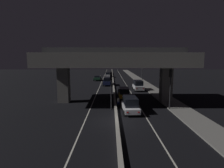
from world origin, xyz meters
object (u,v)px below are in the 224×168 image
at_px(car_dark_green_second_oncoming, 98,78).
at_px(motorcycle_blue_filtering_near, 118,102).
at_px(car_white_third_oncoming, 108,75).
at_px(car_white_lead, 130,104).
at_px(traffic_light_right_of_median, 170,81).
at_px(car_taxi_yellow_second, 124,93).
at_px(car_dark_blue_lead_oncoming, 107,81).
at_px(traffic_light_left_of_median, 111,84).
at_px(pedestrian_on_sidewalk, 164,95).
at_px(car_white_third, 138,85).
at_px(street_lamp, 141,66).
at_px(motorcycle_black_filtering_mid, 119,94).

distance_m(car_dark_green_second_oncoming, motorcycle_blue_filtering_near, 30.72).
distance_m(car_white_third_oncoming, motorcycle_blue_filtering_near, 39.85).
xyz_separation_m(car_white_lead, car_white_third_oncoming, (-3.46, 42.18, -0.04)).
xyz_separation_m(traffic_light_right_of_median, motorcycle_blue_filtering_near, (-6.35, 1.46, -2.99)).
height_order(car_taxi_yellow_second, car_white_third_oncoming, car_white_third_oncoming).
bearing_deg(car_white_lead, car_dark_blue_lead_oncoming, 6.01).
relative_size(traffic_light_left_of_median, car_white_lead, 1.07).
bearing_deg(traffic_light_right_of_median, traffic_light_left_of_median, 179.97).
distance_m(car_taxi_yellow_second, pedestrian_on_sidewalk, 6.35).
distance_m(traffic_light_left_of_median, car_white_lead, 3.39).
bearing_deg(car_dark_blue_lead_oncoming, motorcycle_blue_filtering_near, 5.06).
bearing_deg(motorcycle_blue_filtering_near, car_white_lead, -152.23).
xyz_separation_m(car_white_third, car_white_third_oncoming, (-6.77, 27.04, -0.11)).
xyz_separation_m(car_white_lead, pedestrian_on_sidewalk, (5.54, 4.72, 0.08)).
relative_size(street_lamp, car_white_lead, 1.73).
height_order(car_white_third, car_white_third_oncoming, car_white_third).
distance_m(traffic_light_left_of_median, car_white_third_oncoming, 41.33).
distance_m(car_dark_green_second_oncoming, motorcycle_black_filtering_mid, 24.88).
relative_size(car_taxi_yellow_second, car_white_third, 0.94).
relative_size(street_lamp, car_white_third, 1.87).
height_order(car_white_lead, pedestrian_on_sidewalk, pedestrian_on_sidewalk).
distance_m(car_white_lead, motorcycle_black_filtering_mid, 8.47).
bearing_deg(car_white_lead, traffic_light_right_of_median, -82.07).
bearing_deg(street_lamp, car_white_lead, -102.64).
height_order(car_white_lead, car_dark_green_second_oncoming, car_white_lead).
distance_m(traffic_light_left_of_median, motorcycle_black_filtering_mid, 8.06).
distance_m(street_lamp, car_dark_green_second_oncoming, 15.02).
xyz_separation_m(street_lamp, car_taxi_yellow_second, (-5.64, -16.88, -3.69)).
xyz_separation_m(car_white_lead, car_dark_blue_lead_oncoming, (-3.33, 22.39, 0.06)).
bearing_deg(motorcycle_black_filtering_mid, motorcycle_blue_filtering_near, 172.69).
bearing_deg(car_white_third_oncoming, motorcycle_black_filtering_mid, 2.99).
distance_m(street_lamp, car_dark_blue_lead_oncoming, 9.69).
height_order(street_lamp, motorcycle_blue_filtering_near, street_lamp).
xyz_separation_m(traffic_light_left_of_median, car_taxi_yellow_second, (2.08, 6.52, -2.39)).
height_order(traffic_light_left_of_median, motorcycle_black_filtering_mid, traffic_light_left_of_median).
height_order(street_lamp, car_white_third, street_lamp).
distance_m(street_lamp, motorcycle_black_filtering_mid, 17.66).
bearing_deg(traffic_light_right_of_median, car_white_lead, -169.62).
bearing_deg(traffic_light_right_of_median, car_white_third, 96.99).
distance_m(traffic_light_left_of_median, traffic_light_right_of_median, 7.32).
xyz_separation_m(car_white_third_oncoming, pedestrian_on_sidewalk, (9.00, -37.46, 0.11)).
height_order(car_white_third, motorcycle_black_filtering_mid, car_white_third).
distance_m(street_lamp, car_white_third, 10.10).
relative_size(car_dark_green_second_oncoming, motorcycle_blue_filtering_near, 2.35).
bearing_deg(car_dark_blue_lead_oncoming, car_white_third_oncoming, 179.64).
relative_size(car_white_lead, car_white_third_oncoming, 1.00).
bearing_deg(car_dark_green_second_oncoming, pedestrian_on_sidewalk, 25.96).
bearing_deg(car_white_third, car_dark_blue_lead_oncoming, 41.34).
bearing_deg(street_lamp, traffic_light_right_of_median, -91.00).
relative_size(car_white_lead, motorcycle_black_filtering_mid, 2.58).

